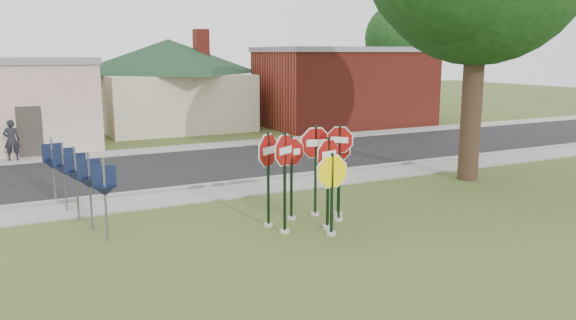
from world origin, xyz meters
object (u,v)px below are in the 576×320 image
stop_sign_yellow (332,184)px  stop_sign_left (285,168)px  stop_sign_center (328,170)px  pedestrian (12,140)px

stop_sign_yellow → stop_sign_left: bearing=144.5°
stop_sign_yellow → stop_sign_left: 1.21m
stop_sign_center → stop_sign_left: stop_sign_left is taller
stop_sign_center → pedestrian: size_ratio=1.45×
stop_sign_left → pedestrian: bearing=113.3°
stop_sign_center → stop_sign_left: size_ratio=0.93×
stop_sign_center → stop_sign_left: bearing=171.3°
stop_sign_center → stop_sign_left: (-1.13, 0.17, 0.13)m
stop_sign_center → pedestrian: stop_sign_center is taller
stop_sign_yellow → pedestrian: (-6.68, 14.03, -0.38)m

